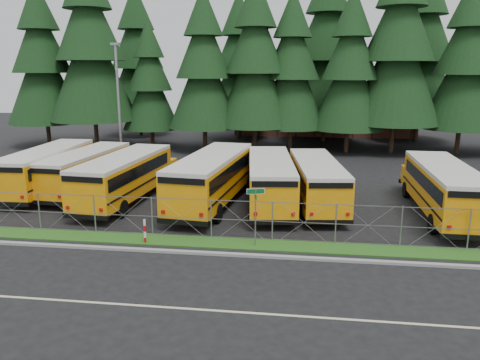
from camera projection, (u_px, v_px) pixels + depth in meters
name	position (u px, v px, depth m)	size (l,w,h in m)	color
ground	(234.00, 232.00, 23.95)	(120.00, 120.00, 0.00)	black
curb	(225.00, 254.00, 20.95)	(50.00, 0.25, 0.12)	gray
grass_verge	(229.00, 243.00, 22.30)	(50.00, 1.40, 0.06)	#224F16
road_lane_line	(202.00, 310.00, 16.23)	(50.00, 0.12, 0.01)	beige
chainlink_fence	(231.00, 220.00, 22.75)	(44.00, 0.10, 2.00)	gray
brick_building	(323.00, 109.00, 61.06)	(22.00, 10.00, 6.00)	brown
bus_0	(50.00, 170.00, 31.71)	(2.64, 11.20, 2.94)	orange
bus_1	(88.00, 171.00, 31.68)	(2.49, 10.57, 2.77)	orange
bus_2	(127.00, 178.00, 29.29)	(2.65, 11.24, 2.95)	orange
bus_4	(214.00, 179.00, 28.57)	(2.81, 11.91, 3.12)	orange
bus_5	(270.00, 181.00, 28.51)	(2.62, 11.12, 2.91)	orange
bus_6	(316.00, 183.00, 28.42)	(2.52, 10.69, 2.80)	orange
bus_east	(442.00, 190.00, 26.37)	(2.66, 11.28, 2.96)	orange
street_sign	(256.00, 205.00, 21.58)	(0.82, 0.54, 2.81)	gray
striped_bollard	(145.00, 232.00, 22.26)	(0.11, 0.11, 1.20)	#B20C0C
light_standard	(119.00, 102.00, 37.85)	(0.70, 0.35, 10.14)	gray
conifer_0	(42.00, 65.00, 48.67)	(7.72, 7.72, 17.08)	black
conifer_1	(90.00, 51.00, 47.36)	(8.95, 8.95, 19.79)	black
conifer_2	(150.00, 84.00, 48.50)	(5.95, 5.95, 13.15)	black
conifer_3	(204.00, 70.00, 46.08)	(7.22, 7.22, 15.97)	black
conifer_4	(255.00, 65.00, 45.77)	(7.70, 7.70, 17.03)	black
conifer_5	(292.00, 72.00, 46.17)	(7.12, 7.12, 15.74)	black
conifer_6	(350.00, 72.00, 44.98)	(7.12, 7.12, 15.74)	black
conifer_7	(398.00, 51.00, 44.49)	(8.83, 8.83, 19.53)	black
conifer_8	(466.00, 66.00, 44.07)	(7.61, 7.61, 16.83)	black
conifer_10	(138.00, 61.00, 56.73)	(8.15, 8.15, 18.02)	black
conifer_11	(239.00, 67.00, 53.75)	(7.58, 7.58, 16.76)	black
conifer_12	(326.00, 52.00, 51.62)	(8.99, 8.99, 19.88)	black
conifer_13	(422.00, 53.00, 51.84)	(8.90, 8.90, 19.69)	black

